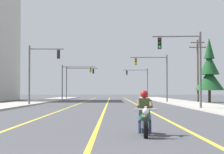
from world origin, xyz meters
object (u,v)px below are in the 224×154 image
object	(u,v)px
motorcycle_with_rider	(145,117)
traffic_signal_mid_left	(73,76)
conifer_tree_right_verge_far	(210,73)
traffic_signal_near_left	(40,67)
utility_pole_right_far	(198,68)
traffic_signal_far_right	(141,79)
traffic_signal_near_right	(187,59)
traffic_signal_far_left	(77,77)
traffic_signal_mid_right	(157,71)

from	to	relation	value
motorcycle_with_rider	traffic_signal_mid_left	xyz separation A→B (m)	(-8.15, 60.55, 3.58)
motorcycle_with_rider	conifer_tree_right_verge_far	size ratio (longest dim) A/B	0.25
traffic_signal_mid_left	traffic_signal_near_left	bearing A→B (deg)	-90.87
motorcycle_with_rider	traffic_signal_near_left	size ratio (longest dim) A/B	0.35
utility_pole_right_far	traffic_signal_far_right	bearing A→B (deg)	102.05
traffic_signal_near_right	utility_pole_right_far	bearing A→B (deg)	76.34
traffic_signal_mid_left	traffic_signal_far_left	distance (m)	4.34
traffic_signal_near_left	conifer_tree_right_verge_far	xyz separation A→B (m)	(20.76, 13.33, 0.00)
traffic_signal_near_right	traffic_signal_far_left	bearing A→B (deg)	105.78
motorcycle_with_rider	utility_pole_right_far	bearing A→B (deg)	76.16
traffic_signal_mid_left	traffic_signal_far_left	xyz separation A→B (m)	(0.29, 4.33, -0.00)
motorcycle_with_rider	traffic_signal_far_left	bearing A→B (deg)	96.91
traffic_signal_near_left	utility_pole_right_far	size ratio (longest dim) A/B	0.73
traffic_signal_far_left	traffic_signal_mid_right	bearing A→B (deg)	-63.35
traffic_signal_mid_right	utility_pole_right_far	world-z (taller)	utility_pole_right_far
motorcycle_with_rider	traffic_signal_far_right	size ratio (longest dim) A/B	0.35
motorcycle_with_rider	traffic_signal_far_left	xyz separation A→B (m)	(-7.86, 64.87, 3.58)
traffic_signal_near_right	utility_pole_right_far	world-z (taller)	utility_pole_right_far
traffic_signal_near_left	traffic_signal_mid_right	size ratio (longest dim) A/B	1.00
traffic_signal_mid_left	utility_pole_right_far	distance (m)	25.54
motorcycle_with_rider	traffic_signal_mid_right	distance (m)	40.37
traffic_signal_mid_right	traffic_signal_far_right	bearing A→B (deg)	89.87
motorcycle_with_rider	traffic_signal_near_left	xyz separation A→B (m)	(-8.62, 29.49, 3.43)
motorcycle_with_rider	traffic_signal_far_left	distance (m)	65.45
traffic_signal_far_right	traffic_signal_far_left	distance (m)	14.05
traffic_signal_near_left	traffic_signal_near_right	bearing A→B (deg)	-36.05
traffic_signal_far_left	traffic_signal_far_right	bearing A→B (deg)	26.42
traffic_signal_near_left	motorcycle_with_rider	bearing A→B (deg)	-73.71
traffic_signal_mid_left	traffic_signal_far_left	world-z (taller)	same
traffic_signal_mid_right	utility_pole_right_far	xyz separation A→B (m)	(6.02, 3.33, 0.53)
motorcycle_with_rider	utility_pole_right_far	size ratio (longest dim) A/B	0.26
utility_pole_right_far	traffic_signal_near_right	bearing A→B (deg)	-103.66
traffic_signal_mid_left	traffic_signal_far_left	bearing A→B (deg)	86.22
traffic_signal_far_left	utility_pole_right_far	distance (m)	28.46
traffic_signal_near_right	traffic_signal_mid_right	xyz separation A→B (m)	(-0.27, 20.31, 0.06)
motorcycle_with_rider	utility_pole_right_far	distance (m)	44.76
traffic_signal_near_right	utility_pole_right_far	xyz separation A→B (m)	(5.75, 23.65, 0.59)
traffic_signal_near_right	traffic_signal_mid_right	size ratio (longest dim) A/B	1.00
traffic_signal_mid_left	utility_pole_right_far	world-z (taller)	utility_pole_right_far
motorcycle_with_rider	traffic_signal_far_left	world-z (taller)	traffic_signal_far_left
motorcycle_with_rider	traffic_signal_near_right	xyz separation A→B (m)	(4.92, 19.63, 3.45)
traffic_signal_mid_right	traffic_signal_far_left	world-z (taller)	same
traffic_signal_near_left	utility_pole_right_far	xyz separation A→B (m)	(19.28, 13.79, 0.61)
conifer_tree_right_verge_far	traffic_signal_near_left	bearing A→B (deg)	-147.30
motorcycle_with_rider	traffic_signal_near_left	distance (m)	30.91
conifer_tree_right_verge_far	traffic_signal_far_right	bearing A→B (deg)	104.69
motorcycle_with_rider	traffic_signal_mid_left	size ratio (longest dim) A/B	0.35
motorcycle_with_rider	utility_pole_right_far	world-z (taller)	utility_pole_right_far
traffic_signal_near_left	traffic_signal_far_left	xyz separation A→B (m)	(0.76, 35.39, 0.15)
traffic_signal_far_left	conifer_tree_right_verge_far	size ratio (longest dim) A/B	0.71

